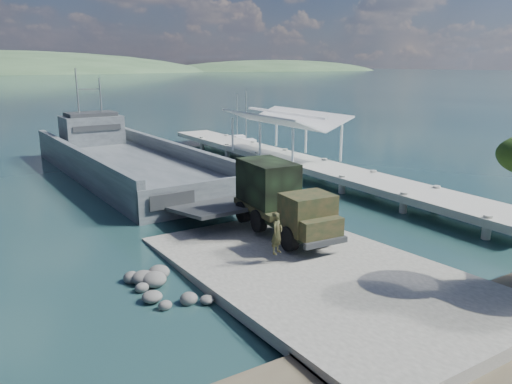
# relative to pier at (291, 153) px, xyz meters

# --- Properties ---
(ground) EXTENTS (1400.00, 1400.00, 0.00)m
(ground) POSITION_rel_pier_xyz_m (-13.00, -18.77, -1.60)
(ground) COLOR #1A3E40
(ground) RESTS_ON ground
(boat_ramp) EXTENTS (10.00, 18.00, 0.50)m
(boat_ramp) POSITION_rel_pier_xyz_m (-13.00, -19.77, -1.35)
(boat_ramp) COLOR slate
(boat_ramp) RESTS_ON ground
(shoreline_rocks) EXTENTS (3.20, 5.60, 0.90)m
(shoreline_rocks) POSITION_rel_pier_xyz_m (-19.20, -18.27, -1.60)
(shoreline_rocks) COLOR #565653
(shoreline_rocks) RESTS_ON ground
(distant_headlands) EXTENTS (1000.00, 240.00, 48.00)m
(distant_headlands) POSITION_rel_pier_xyz_m (37.00, 541.23, -1.60)
(distant_headlands) COLOR #345333
(distant_headlands) RESTS_ON ground
(pier) EXTENTS (6.40, 44.00, 6.10)m
(pier) POSITION_rel_pier_xyz_m (0.00, 0.00, 0.00)
(pier) COLOR #ACABA2
(pier) RESTS_ON ground
(landing_craft) EXTENTS (9.36, 33.37, 9.84)m
(landing_craft) POSITION_rel_pier_xyz_m (-13.52, 5.76, -0.79)
(landing_craft) COLOR #41484C
(landing_craft) RESTS_ON ground
(military_truck) EXTENTS (3.12, 8.14, 3.70)m
(military_truck) POSITION_rel_pier_xyz_m (-11.41, -14.69, 0.74)
(military_truck) COLOR black
(military_truck) RESTS_ON boat_ramp
(soldier) EXTENTS (0.87, 0.77, 2.00)m
(soldier) POSITION_rel_pier_xyz_m (-14.03, -18.23, -0.10)
(soldier) COLOR black
(soldier) RESTS_ON boat_ramp
(sailboat_near) EXTENTS (2.95, 5.74, 6.72)m
(sailboat_near) POSITION_rel_pier_xyz_m (2.96, 12.84, -1.24)
(sailboat_near) COLOR white
(sailboat_near) RESTS_ON ground
(sailboat_far) EXTENTS (2.53, 5.24, 6.14)m
(sailboat_far) POSITION_rel_pier_xyz_m (3.93, 16.60, -1.27)
(sailboat_far) COLOR white
(sailboat_far) RESTS_ON ground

